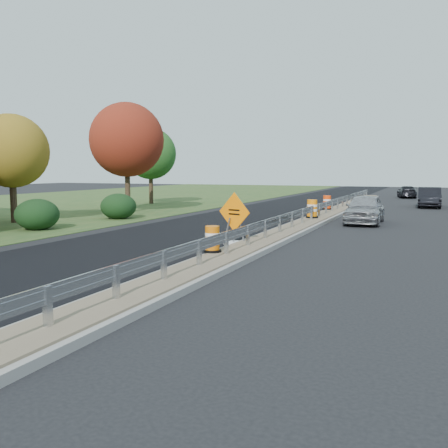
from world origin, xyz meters
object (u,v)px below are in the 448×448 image
at_px(caution_sign, 234,233).
at_px(barrel_median_near, 212,240).
at_px(barrel_median_mid, 312,209).
at_px(barrel_median_far, 327,203).
at_px(car_silver, 365,209).
at_px(car_dark_mid, 429,197).
at_px(car_dark_far, 407,192).

height_order(caution_sign, barrel_median_near, caution_sign).
relative_size(caution_sign, barrel_median_mid, 2.03).
height_order(barrel_median_far, car_silver, car_silver).
bearing_deg(barrel_median_near, barrel_median_mid, 88.20).
height_order(car_dark_mid, car_dark_far, car_dark_mid).
distance_m(barrel_median_mid, barrel_median_far, 6.24).
height_order(caution_sign, car_silver, caution_sign).
bearing_deg(barrel_median_near, car_dark_far, 84.19).
xyz_separation_m(caution_sign, car_dark_mid, (6.66, 24.14, 0.25)).
bearing_deg(caution_sign, car_dark_mid, 93.47).
bearing_deg(car_dark_far, barrel_median_mid, 74.40).
distance_m(caution_sign, barrel_median_near, 2.85).
distance_m(barrel_median_mid, car_dark_mid, 15.47).
distance_m(barrel_median_far, car_dark_mid, 10.24).
distance_m(barrel_median_far, car_dark_far, 21.47).
height_order(barrel_median_near, car_dark_mid, car_dark_mid).
xyz_separation_m(car_silver, car_dark_far, (0.88, 26.97, -0.18)).
bearing_deg(caution_sign, car_silver, 89.73).
distance_m(barrel_median_near, barrel_median_mid, 12.68).
bearing_deg(caution_sign, car_dark_far, 102.10).
xyz_separation_m(caution_sign, car_silver, (3.54, 10.19, 0.27)).
distance_m(car_silver, car_dark_far, 26.98).
height_order(barrel_median_near, barrel_median_far, barrel_median_far).
relative_size(caution_sign, car_dark_far, 0.49).
xyz_separation_m(barrel_median_near, car_dark_mid, (6.31, 26.96, 0.13)).
xyz_separation_m(caution_sign, barrel_median_near, (0.35, -2.82, 0.12)).
bearing_deg(car_silver, car_dark_far, 87.16).
distance_m(caution_sign, car_dark_mid, 25.04).
relative_size(barrel_median_mid, car_dark_far, 0.24).
xyz_separation_m(barrel_median_mid, barrel_median_far, (-0.40, 6.23, -0.04)).
relative_size(caution_sign, barrel_median_near, 2.40).
bearing_deg(caution_sign, barrel_median_mid, 104.54).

